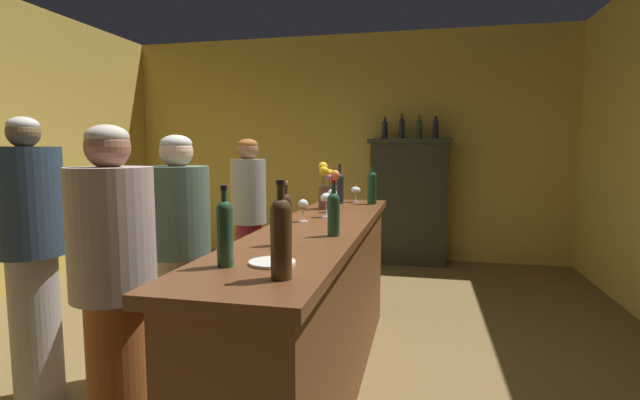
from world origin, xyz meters
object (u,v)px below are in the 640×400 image
Objects in this scene: wine_bottle_merlot at (225,230)px; flower_arrangement at (328,190)px; patron_near_entrance at (180,248)px; wine_glass_mid at (332,195)px; display_bottle_center at (419,128)px; display_cabinet at (409,199)px; display_bottle_midright at (436,128)px; wine_glass_rear at (326,199)px; patron_redhead at (249,215)px; display_bottle_left at (385,129)px; wine_glass_front at (303,206)px; wine_glass_spare at (356,191)px; wine_bottle_chardonnay at (334,212)px; patron_tall at (31,250)px; cheese_plate at (272,263)px; wine_bottle_rose at (285,216)px; bar_counter at (318,309)px; wine_bottle_malbec at (372,186)px; patron_in_grey at (114,280)px; wine_bottle_syrah at (281,234)px; wine_bottle_pinot at (340,187)px; display_bottle_midleft at (402,127)px.

wine_bottle_merlot is 0.88× the size of flower_arrangement.
flower_arrangement is at bearing 89.36° from wine_bottle_merlot.
flower_arrangement is at bearing 62.71° from patron_near_entrance.
display_bottle_center reaches higher than wine_glass_mid.
display_bottle_midright reaches higher than display_cabinet.
patron_redhead is (-0.95, 1.04, -0.27)m from wine_glass_rear.
flower_arrangement is 2.74m from display_bottle_left.
wine_glass_mid is 2.92m from display_bottle_left.
wine_glass_front reaches higher than wine_glass_spare.
wine_bottle_chardonnay is 2.18× the size of wine_glass_spare.
patron_redhead is at bearing 36.80° from patron_tall.
wine_glass_front is at bearing -113.35° from wine_glass_rear.
wine_glass_spare reaches higher than cheese_plate.
patron_tall is (-1.61, 0.51, -0.13)m from cheese_plate.
display_cabinet reaches higher than wine_glass_mid.
wine_glass_mid is (0.09, 0.47, 0.02)m from wine_glass_front.
display_bottle_left reaches higher than patron_near_entrance.
wine_bottle_rose is at bearing -97.59° from display_bottle_center.
display_bottle_left reaches higher than wine_bottle_merlot.
bar_counter is 18.04× the size of wine_glass_rear.
wine_bottle_chardonnay is 0.51m from wine_glass_front.
patron_redhead reaches higher than wine_glass_mid.
wine_bottle_malbec is 1.12× the size of wine_bottle_chardonnay.
patron_in_grey is (0.17, -2.14, -0.01)m from patron_redhead.
wine_bottle_merlot is 0.45m from wine_bottle_rose.
wine_bottle_syrah reaches higher than wine_glass_mid.
cheese_plate is (0.14, -1.72, -0.14)m from flower_arrangement.
wine_glass_mid is 1.26m from patron_redhead.
patron_near_entrance is at bearing 131.97° from wine_bottle_syrah.
cheese_plate is 0.12× the size of patron_near_entrance.
wine_bottle_pinot is 1.10× the size of display_bottle_midright.
wine_bottle_pinot is 2.09m from cheese_plate.
wine_bottle_merlot reaches higher than bar_counter.
wine_bottle_malbec is (0.19, 1.12, 0.65)m from bar_counter.
display_bottle_midleft is at bearing 84.60° from wine_bottle_merlot.
wine_glass_front is at bearing -97.18° from display_bottle_midleft.
display_bottle_center is 0.19× the size of patron_tall.
wine_glass_spare is (0.16, 1.14, -0.00)m from wine_glass_front.
patron_near_entrance is at bearing 134.33° from cheese_plate.
display_cabinet is 5.39× the size of display_bottle_left.
wine_glass_spare is at bearing 88.20° from wine_bottle_rose.
wine_bottle_chardonnay is (-0.03, -1.45, -0.02)m from wine_bottle_malbec.
display_bottle_midleft is (-0.10, 0.00, 0.91)m from display_cabinet.
wine_glass_rear is at bearing 39.62° from patron_near_entrance.
wine_bottle_pinot is (-0.48, -2.31, 0.32)m from display_cabinet.
wine_bottle_syrah is 1.07× the size of display_bottle_midleft.
wine_glass_spare is 2.21m from cheese_plate.
wine_bottle_chardonnay is 0.18× the size of patron_in_grey.
patron_in_grey is at bearing -112.63° from wine_glass_spare.
wine_bottle_chardonnay is 0.83m from wine_bottle_syrah.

